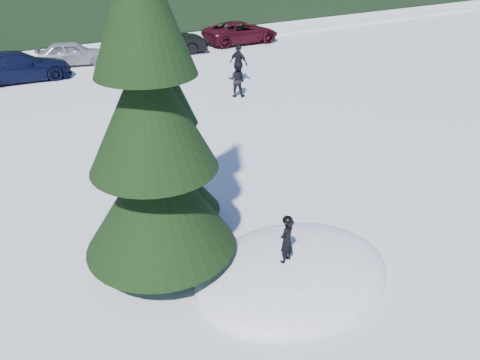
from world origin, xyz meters
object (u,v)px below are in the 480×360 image
adult_0 (237,80)px  spruce_short (172,147)px  child_skier (287,241)px  car_5 (168,41)px  spruce_tall (151,125)px  car_4 (72,53)px  car_3 (18,66)px  adult_1 (239,63)px  car_6 (241,32)px

adult_0 → spruce_short: bearing=88.1°
child_skier → car_5: (7.01, 20.76, -0.23)m
spruce_tall → car_4: (3.29, 19.26, -2.66)m
adult_0 → car_5: (1.06, 9.47, -0.01)m
spruce_tall → car_3: spruce_tall is taller
child_skier → adult_1: (7.32, 13.24, -0.08)m
adult_1 → car_4: 9.88m
spruce_short → adult_0: (6.92, 8.06, -1.33)m
car_6 → spruce_short: bearing=145.7°
spruce_short → car_4: 18.07m
car_3 → car_6: 14.39m
car_6 → car_4: bearing=92.4°
spruce_short → adult_1: spruce_short is taller
spruce_tall → adult_1: spruce_tall is taller
car_3 → car_5: 8.95m
spruce_short → car_6: (13.43, 17.80, -1.39)m
car_5 → child_skier: bearing=175.9°
spruce_tall → car_6: spruce_tall is taller
car_4 → car_5: size_ratio=0.84×
adult_1 → car_4: bearing=19.2°
car_6 → adult_1: bearing=149.2°
child_skier → adult_0: (5.95, 11.29, -0.22)m
spruce_tall → adult_0: spruce_tall is taller
child_skier → car_4: bearing=-110.7°
spruce_short → child_skier: (0.96, -3.23, -1.11)m
car_5 → spruce_tall: bearing=169.2°
adult_1 → car_3: (-9.13, 6.07, -0.19)m
car_4 → adult_0: bearing=-139.7°
car_3 → car_4: size_ratio=1.28×
child_skier → car_4: 21.13m
car_4 → adult_1: bearing=-127.6°
car_5 → car_3: bearing=113.9°
car_4 → car_5: (5.69, -0.33, 0.10)m
adult_0 → car_5: bearing=-57.7°
car_4 → car_3: bearing=134.6°
adult_1 → adult_0: bearing=126.9°
car_4 → car_5: car_5 is taller
adult_1 → child_skier: bearing=132.9°
child_skier → car_5: car_5 is taller
adult_0 → car_5: adult_0 is taller
spruce_tall → car_6: size_ratio=1.67×
spruce_tall → adult_1: 14.90m
car_3 → car_5: bearing=-76.6°
car_4 → car_6: bearing=-75.3°
child_skier → car_4: size_ratio=0.26×
adult_0 → child_skier: bearing=100.9°
adult_0 → adult_1: 2.38m
spruce_tall → car_6: bearing=53.1°
car_3 → car_4: (3.14, 1.79, -0.06)m
spruce_tall → adult_0: 12.60m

